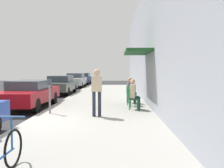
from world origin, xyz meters
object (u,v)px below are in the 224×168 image
at_px(parked_car_2, 61,84).
at_px(cafe_chair_1, 131,95).
at_px(parked_car_3, 76,80).
at_px(pedestrian_standing, 97,89).
at_px(seated_patron_0, 134,93).
at_px(parked_car_1, 29,93).
at_px(cafe_chair_0, 133,98).
at_px(parked_car_4, 83,78).
at_px(parking_meter, 50,94).
at_px(cafe_chair_2, 130,93).
at_px(seated_patron_2, 131,89).

bearing_deg(parked_car_2, cafe_chair_1, -52.53).
relative_size(parked_car_3, pedestrian_standing, 2.59).
bearing_deg(seated_patron_0, parked_car_1, 167.74).
height_order(parked_car_3, cafe_chair_0, parked_car_3).
bearing_deg(parked_car_3, cafe_chair_1, -69.19).
relative_size(parked_car_1, parked_car_4, 1.00).
distance_m(parked_car_1, parked_car_3, 12.51).
bearing_deg(parking_meter, seated_patron_0, 15.78).
height_order(cafe_chair_0, cafe_chair_2, same).
distance_m(seated_patron_0, cafe_chair_1, 0.97).
height_order(parked_car_4, cafe_chair_0, parked_car_4).
xyz_separation_m(parked_car_4, cafe_chair_0, (4.79, -18.91, -0.10)).
relative_size(seated_patron_0, pedestrian_standing, 0.76).
relative_size(parked_car_4, pedestrian_standing, 2.59).
relative_size(parked_car_3, parking_meter, 3.33).
height_order(parked_car_2, cafe_chair_1, parked_car_2).
xyz_separation_m(cafe_chair_1, cafe_chair_2, (-0.00, 0.91, 0.00)).
relative_size(parking_meter, seated_patron_2, 1.02).
xyz_separation_m(parking_meter, cafe_chair_1, (3.25, 1.88, -0.26)).
height_order(cafe_chair_1, pedestrian_standing, pedestrian_standing).
xyz_separation_m(parked_car_1, parked_car_3, (0.00, 12.51, 0.06)).
distance_m(seated_patron_0, pedestrian_standing, 2.09).
distance_m(parked_car_3, parking_meter, 14.59).
xyz_separation_m(seated_patron_0, cafe_chair_2, (-0.06, 1.86, -0.19)).
bearing_deg(pedestrian_standing, cafe_chair_0, 46.77).
bearing_deg(parked_car_1, pedestrian_standing, -36.63).
distance_m(parked_car_2, cafe_chair_2, 7.18).
distance_m(seated_patron_0, cafe_chair_2, 1.87).
xyz_separation_m(parking_meter, cafe_chair_2, (3.24, 2.79, -0.26)).
height_order(parked_car_2, seated_patron_0, seated_patron_0).
relative_size(parked_car_1, cafe_chair_2, 5.06).
height_order(seated_patron_0, cafe_chair_2, seated_patron_0).
distance_m(seated_patron_0, seated_patron_2, 1.87).
distance_m(cafe_chair_1, pedestrian_standing, 2.84).
height_order(parked_car_2, parked_car_4, parked_car_4).
distance_m(parked_car_3, seated_patron_2, 12.67).
bearing_deg(seated_patron_2, pedestrian_standing, -113.54).
relative_size(parked_car_3, parked_car_4, 1.00).
relative_size(parked_car_1, seated_patron_2, 3.41).
bearing_deg(parked_car_2, cafe_chair_2, -48.12).
bearing_deg(parked_car_4, parked_car_2, -90.00).
xyz_separation_m(parked_car_3, parked_car_4, (0.00, 5.35, -0.03)).
bearing_deg(cafe_chair_1, seated_patron_0, -86.55).
xyz_separation_m(parking_meter, seated_patron_0, (3.30, 0.93, -0.07)).
distance_m(cafe_chair_0, seated_patron_0, 0.20).
bearing_deg(cafe_chair_1, seated_patron_2, 86.46).
distance_m(cafe_chair_0, seated_patron_2, 1.86).
relative_size(cafe_chair_2, pedestrian_standing, 0.51).
bearing_deg(parked_car_3, pedestrian_standing, -77.26).
distance_m(parked_car_4, cafe_chair_1, 18.60).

